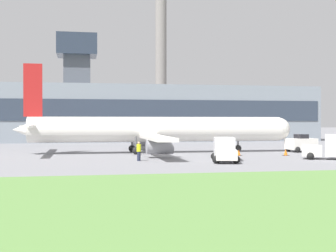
% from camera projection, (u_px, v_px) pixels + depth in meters
% --- Properties ---
extents(ground_plane, '(400.00, 400.00, 0.00)m').
position_uv_depth(ground_plane, '(161.00, 155.00, 50.39)').
color(ground_plane, gray).
extents(terminal_building, '(70.91, 14.43, 19.35)m').
position_uv_depth(terminal_building, '(124.00, 112.00, 87.09)').
color(terminal_building, gray).
rests_on(terminal_building, ground_plane).
extents(smokestack_left, '(3.40, 3.40, 43.46)m').
position_uv_depth(smokestack_left, '(161.00, 53.00, 124.51)').
color(smokestack_left, gray).
rests_on(smokestack_left, ground_plane).
extents(airplane, '(32.43, 26.98, 10.03)m').
position_uv_depth(airplane, '(155.00, 130.00, 54.06)').
color(airplane, white).
rests_on(airplane, ground_plane).
extents(pushback_tug, '(3.62, 2.95, 2.11)m').
position_uv_depth(pushback_tug, '(301.00, 144.00, 55.85)').
color(pushback_tug, white).
rests_on(pushback_tug, ground_plane).
extents(baggage_truck, '(5.56, 4.28, 2.41)m').
position_uv_depth(baggage_truck, '(335.00, 147.00, 44.72)').
color(baggage_truck, white).
rests_on(baggage_truck, ground_plane).
extents(fuel_truck, '(3.28, 5.71, 2.17)m').
position_uv_depth(fuel_truck, '(225.00, 150.00, 42.68)').
color(fuel_truck, white).
rests_on(fuel_truck, ground_plane).
extents(ground_crew_person, '(0.55, 0.55, 1.79)m').
position_uv_depth(ground_crew_person, '(139.00, 151.00, 43.13)').
color(ground_crew_person, '#23283D').
rests_on(ground_crew_person, ground_plane).
extents(traffic_cone_near_nose, '(0.58, 0.58, 0.63)m').
position_uv_depth(traffic_cone_near_nose, '(239.00, 153.00, 49.78)').
color(traffic_cone_near_nose, black).
rests_on(traffic_cone_near_nose, ground_plane).
extents(traffic_cone_wingtip, '(0.60, 0.60, 0.70)m').
position_uv_depth(traffic_cone_wingtip, '(286.00, 152.00, 49.92)').
color(traffic_cone_wingtip, black).
rests_on(traffic_cone_wingtip, ground_plane).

